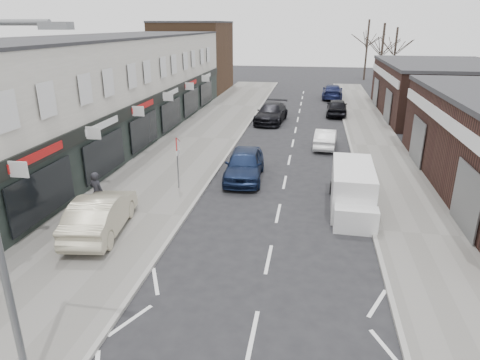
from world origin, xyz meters
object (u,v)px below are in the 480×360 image
at_px(white_van, 352,190).
at_px(parked_car_left_a, 244,164).
at_px(warning_sign, 178,148).
at_px(pedestrian, 97,192).
at_px(parked_car_left_b, 271,113).
at_px(parked_car_right_a, 325,138).
at_px(sedan_on_pavement, 101,214).
at_px(parked_car_right_b, 337,107).
at_px(parked_car_right_c, 332,92).

distance_m(white_van, parked_car_left_a, 6.25).
xyz_separation_m(warning_sign, pedestrian, (-2.61, -3.43, -1.16)).
height_order(warning_sign, parked_car_left_b, warning_sign).
bearing_deg(warning_sign, parked_car_right_a, 51.52).
xyz_separation_m(white_van, parked_car_right_a, (-1.00, 10.21, -0.29)).
xyz_separation_m(sedan_on_pavement, parked_car_left_b, (4.52, 21.74, -0.11)).
height_order(warning_sign, parked_car_right_b, warning_sign).
xyz_separation_m(warning_sign, parked_car_left_a, (2.96, 2.19, -1.38)).
distance_m(parked_car_left_a, parked_car_right_b, 18.99).
xyz_separation_m(sedan_on_pavement, parked_car_left_a, (4.52, 7.39, -0.08)).
distance_m(warning_sign, parked_car_right_c, 31.11).
relative_size(warning_sign, parked_car_left_b, 0.49).
height_order(warning_sign, sedan_on_pavement, warning_sign).
distance_m(parked_car_left_b, parked_car_right_a, 8.51).
distance_m(sedan_on_pavement, parked_car_left_a, 8.66).
bearing_deg(parked_car_right_a, parked_car_left_b, -54.68).
bearing_deg(parked_car_right_c, parked_car_right_b, 93.00).
relative_size(parked_car_left_a, parked_car_right_b, 1.07).
xyz_separation_m(pedestrian, parked_car_right_c, (11.06, 33.34, -0.26)).
xyz_separation_m(sedan_on_pavement, parked_car_right_c, (10.01, 35.11, -0.12)).
relative_size(warning_sign, parked_car_right_c, 0.50).
distance_m(sedan_on_pavement, parked_car_right_a, 16.99).
height_order(parked_car_left_a, parked_car_right_c, parked_car_left_a).
bearing_deg(parked_car_right_b, white_van, 91.98).
bearing_deg(warning_sign, parked_car_right_b, 67.17).
xyz_separation_m(white_van, sedan_on_pavement, (-9.91, -4.25, -0.02)).
height_order(sedan_on_pavement, pedestrian, pedestrian).
bearing_deg(parked_car_left_b, parked_car_right_b, 39.24).
bearing_deg(parked_car_right_a, parked_car_right_c, -88.84).
xyz_separation_m(parked_car_left_b, parked_car_right_b, (5.60, 3.80, -0.03)).
relative_size(sedan_on_pavement, parked_car_left_a, 0.98).
bearing_deg(parked_car_right_c, parked_car_right_a, 89.33).
relative_size(parked_car_left_b, parked_car_right_c, 1.02).
bearing_deg(sedan_on_pavement, parked_car_left_b, -109.66).
bearing_deg(white_van, parked_car_right_b, 91.21).
relative_size(warning_sign, white_van, 0.53).
height_order(white_van, parked_car_right_b, white_van).
xyz_separation_m(sedan_on_pavement, parked_car_right_b, (10.12, 25.54, -0.13)).
bearing_deg(sedan_on_pavement, parked_car_left_a, -129.36).
height_order(parked_car_right_b, parked_car_right_c, parked_car_right_c).
relative_size(white_van, parked_car_right_c, 0.95).
distance_m(warning_sign, parked_car_left_b, 16.86).
bearing_deg(pedestrian, warning_sign, -113.48).
distance_m(warning_sign, parked_car_right_b, 22.11).
bearing_deg(parked_car_right_b, pedestrian, 67.36).
bearing_deg(parked_car_left_b, parked_car_left_a, -84.88).
xyz_separation_m(white_van, parked_car_left_a, (-5.40, 3.14, -0.10)).
bearing_deg(warning_sign, pedestrian, -127.20).
bearing_deg(parked_car_left_b, parked_car_right_a, -53.75).
xyz_separation_m(parked_car_left_a, parked_car_right_a, (4.40, 7.07, -0.18)).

